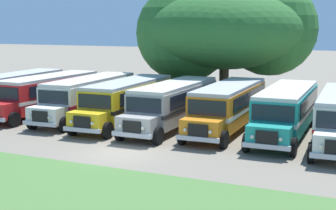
# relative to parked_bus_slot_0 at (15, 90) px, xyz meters

# --- Properties ---
(ground_plane) EXTENTS (220.00, 220.00, 0.00)m
(ground_plane) POSITION_rel_parked_bus_slot_0_xyz_m (13.90, -7.93, -1.58)
(ground_plane) COLOR slate
(foreground_grass_strip) EXTENTS (80.00, 10.95, 0.01)m
(foreground_grass_strip) POSITION_rel_parked_bus_slot_0_xyz_m (13.90, -15.81, -1.58)
(foreground_grass_strip) COLOR #4C7538
(foreground_grass_strip) RESTS_ON ground_plane
(parked_bus_slot_0) EXTENTS (3.21, 10.92, 2.82)m
(parked_bus_slot_0) POSITION_rel_parked_bus_slot_0_xyz_m (0.00, 0.00, 0.00)
(parked_bus_slot_0) COLOR orange
(parked_bus_slot_0) RESTS_ON ground_plane
(parked_bus_slot_1) EXTENTS (2.79, 10.85, 2.82)m
(parked_bus_slot_1) POSITION_rel_parked_bus_slot_0_xyz_m (3.34, -0.26, 0.00)
(parked_bus_slot_1) COLOR red
(parked_bus_slot_1) RESTS_ON ground_plane
(parked_bus_slot_2) EXTENTS (3.10, 10.89, 2.82)m
(parked_bus_slot_2) POSITION_rel_parked_bus_slot_0_xyz_m (6.97, -0.27, 0.00)
(parked_bus_slot_2) COLOR silver
(parked_bus_slot_2) RESTS_ON ground_plane
(parked_bus_slot_3) EXTENTS (3.02, 10.88, 2.82)m
(parked_bus_slot_3) POSITION_rel_parked_bus_slot_0_xyz_m (10.34, -0.66, 0.00)
(parked_bus_slot_3) COLOR yellow
(parked_bus_slot_3) RESTS_ON ground_plane
(parked_bus_slot_4) EXTENTS (2.72, 10.85, 2.82)m
(parked_bus_slot_4) POSITION_rel_parked_bus_slot_0_xyz_m (13.76, -0.64, 0.00)
(parked_bus_slot_4) COLOR #9E9993
(parked_bus_slot_4) RESTS_ON ground_plane
(parked_bus_slot_5) EXTENTS (2.86, 10.86, 2.82)m
(parked_bus_slot_5) POSITION_rel_parked_bus_slot_0_xyz_m (17.26, 0.00, 0.00)
(parked_bus_slot_5) COLOR orange
(parked_bus_slot_5) RESTS_ON ground_plane
(parked_bus_slot_6) EXTENTS (2.92, 10.87, 2.82)m
(parked_bus_slot_6) POSITION_rel_parked_bus_slot_0_xyz_m (20.90, -0.12, 0.00)
(parked_bus_slot_6) COLOR teal
(parked_bus_slot_6) RESTS_ON ground_plane
(broad_shade_tree) EXTENTS (14.46, 13.81, 10.59)m
(broad_shade_tree) POSITION_rel_parked_bus_slot_0_xyz_m (13.86, 10.03, 4.69)
(broad_shade_tree) COLOR brown
(broad_shade_tree) RESTS_ON ground_plane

